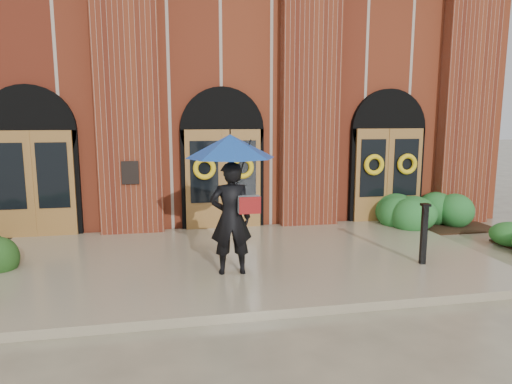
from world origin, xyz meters
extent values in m
plane|color=gray|center=(0.00, 0.00, 0.00)|extent=(90.00, 90.00, 0.00)
cube|color=gray|center=(0.00, 0.15, 0.07)|extent=(10.00, 5.30, 0.15)
cube|color=maroon|center=(0.00, 8.90, 3.50)|extent=(16.00, 12.00, 7.00)
cube|color=black|center=(-2.25, 2.47, 1.65)|extent=(0.40, 0.05, 0.55)
cube|color=maroon|center=(-2.25, 2.73, 3.50)|extent=(1.50, 0.45, 7.00)
cube|color=maroon|center=(2.25, 2.73, 3.50)|extent=(1.50, 0.45, 7.00)
cube|color=maroon|center=(6.75, 2.73, 3.50)|extent=(1.50, 0.45, 7.00)
cube|color=olive|center=(-4.50, 2.71, 1.40)|extent=(1.90, 0.10, 2.50)
cylinder|color=black|center=(-4.50, 2.85, 2.65)|extent=(2.10, 0.22, 2.10)
cube|color=olive|center=(0.00, 2.71, 1.40)|extent=(1.90, 0.10, 2.50)
cylinder|color=black|center=(0.00, 2.85, 2.65)|extent=(2.10, 0.22, 2.10)
cube|color=olive|center=(4.50, 2.71, 1.40)|extent=(1.90, 0.10, 2.50)
cylinder|color=black|center=(4.50, 2.85, 2.65)|extent=(2.10, 0.22, 2.10)
torus|color=yellow|center=(-0.48, 2.59, 1.70)|extent=(0.57, 0.13, 0.57)
torus|color=yellow|center=(0.48, 2.59, 1.70)|extent=(0.57, 0.13, 0.57)
torus|color=yellow|center=(4.02, 2.59, 1.70)|extent=(0.57, 0.13, 0.57)
torus|color=yellow|center=(4.98, 2.59, 1.70)|extent=(0.57, 0.13, 0.57)
imported|color=black|center=(-0.29, -0.76, 1.17)|extent=(0.76, 0.52, 2.04)
cone|color=#134096|center=(-0.29, -0.76, 2.45)|extent=(1.65, 1.65, 0.41)
cylinder|color=black|center=(-0.24, -0.81, 1.91)|extent=(0.02, 0.02, 0.67)
cube|color=#96999A|center=(0.00, -0.92, 1.44)|extent=(0.39, 0.21, 0.30)
cube|color=maroon|center=(0.00, -1.03, 1.44)|extent=(0.38, 0.04, 0.30)
cube|color=black|center=(3.41, -0.95, 0.72)|extent=(0.12, 0.12, 1.14)
cube|color=black|center=(3.41, -0.95, 1.31)|extent=(0.18, 0.18, 0.05)
ellipsoid|color=#226026|center=(5.32, 2.20, 0.43)|extent=(3.37, 1.35, 0.86)
camera|label=1|loc=(-1.38, -8.65, 2.95)|focal=32.00mm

